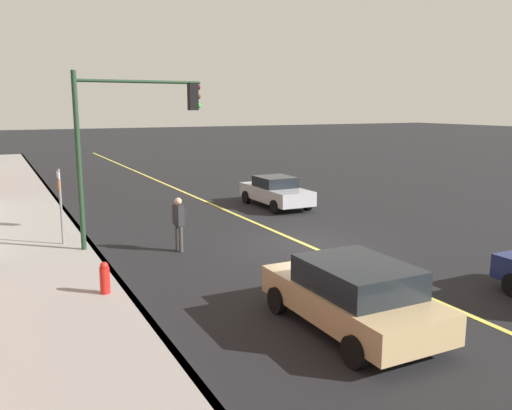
{
  "coord_description": "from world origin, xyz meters",
  "views": [
    {
      "loc": [
        -14.86,
        9.33,
        4.63
      ],
      "look_at": [
        0.98,
        1.34,
        1.31
      ],
      "focal_mm": 37.19,
      "sensor_mm": 36.0,
      "label": 1
    }
  ],
  "objects": [
    {
      "name": "ground",
      "position": [
        0.0,
        0.0,
        0.0
      ],
      "size": [
        200.0,
        200.0,
        0.0
      ],
      "primitive_type": "plane",
      "color": "black"
    },
    {
      "name": "sidewalk_slab",
      "position": [
        0.0,
        8.16,
        0.07
      ],
      "size": [
        80.0,
        3.35,
        0.15
      ],
      "primitive_type": "cube",
      "color": "gray",
      "rests_on": "ground"
    },
    {
      "name": "curb_edge",
      "position": [
        0.0,
        6.56,
        0.07
      ],
      "size": [
        80.0,
        0.16,
        0.15
      ],
      "primitive_type": "cube",
      "color": "slate",
      "rests_on": "ground"
    },
    {
      "name": "lane_stripe_center",
      "position": [
        0.0,
        0.0,
        0.01
      ],
      "size": [
        80.0,
        0.16,
        0.01
      ],
      "primitive_type": "cube",
      "color": "#D8CC4C",
      "rests_on": "ground"
    },
    {
      "name": "car_tan",
      "position": [
        -6.4,
        2.81,
        0.78
      ],
      "size": [
        4.33,
        2.12,
        1.49
      ],
      "color": "tan",
      "rests_on": "ground"
    },
    {
      "name": "car_silver",
      "position": [
        6.45,
        -2.44,
        0.71
      ],
      "size": [
        4.33,
        1.89,
        1.41
      ],
      "color": "#A8AAB2",
      "rests_on": "ground"
    },
    {
      "name": "pedestrian_with_backpack",
      "position": [
        1.06,
        4.06,
        1.04
      ],
      "size": [
        0.45,
        0.41,
        1.76
      ],
      "color": "#383838",
      "rests_on": "ground"
    },
    {
      "name": "traffic_light_mast",
      "position": [
        2.13,
        5.32,
        3.91
      ],
      "size": [
        0.28,
        4.12,
        5.69
      ],
      "color": "#1E3823",
      "rests_on": "ground"
    },
    {
      "name": "street_sign_post",
      "position": [
        3.11,
        7.38,
        1.56
      ],
      "size": [
        0.6,
        0.08,
        2.63
      ],
      "color": "slate",
      "rests_on": "ground"
    },
    {
      "name": "fire_hydrant",
      "position": [
        -2.27,
        7.08,
        0.47
      ],
      "size": [
        0.24,
        0.24,
        0.94
      ],
      "color": "red",
      "rests_on": "ground"
    }
  ]
}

